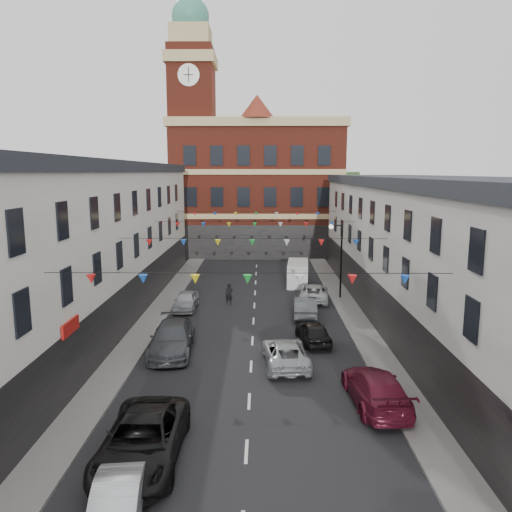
{
  "coord_description": "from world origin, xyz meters",
  "views": [
    {
      "loc": [
        0.53,
        -24.63,
        10.01
      ],
      "look_at": [
        0.16,
        8.81,
        4.35
      ],
      "focal_mm": 35.0,
      "sensor_mm": 36.0,
      "label": 1
    }
  ],
  "objects_px": {
    "car_left_d": "(172,338)",
    "car_right_c": "(376,388)",
    "car_left_b": "(117,503)",
    "white_van": "(298,273)",
    "car_right_d": "(313,332)",
    "moving_car": "(285,353)",
    "pedestrian": "(229,294)",
    "car_right_f": "(314,292)",
    "car_left_e": "(186,301)",
    "car_left_c": "(142,440)",
    "car_right_e": "(305,307)",
    "street_lamp": "(338,251)"
  },
  "relations": [
    {
      "from": "car_left_d",
      "to": "car_right_c",
      "type": "height_order",
      "value": "car_left_d"
    },
    {
      "from": "car_left_b",
      "to": "white_van",
      "type": "bearing_deg",
      "value": 70.25
    },
    {
      "from": "car_right_d",
      "to": "moving_car",
      "type": "height_order",
      "value": "car_right_d"
    },
    {
      "from": "pedestrian",
      "to": "car_right_f",
      "type": "bearing_deg",
      "value": 23.97
    },
    {
      "from": "car_left_b",
      "to": "car_left_e",
      "type": "xyz_separation_m",
      "value": [
        -1.41,
        22.64,
        0.03
      ]
    },
    {
      "from": "moving_car",
      "to": "car_right_d",
      "type": "bearing_deg",
      "value": -122.15
    },
    {
      "from": "car_right_c",
      "to": "car_right_d",
      "type": "distance_m",
      "value": 8.16
    },
    {
      "from": "moving_car",
      "to": "car_left_d",
      "type": "bearing_deg",
      "value": -20.95
    },
    {
      "from": "car_left_c",
      "to": "car_right_e",
      "type": "bearing_deg",
      "value": 67.64
    },
    {
      "from": "white_van",
      "to": "car_right_e",
      "type": "bearing_deg",
      "value": -86.01
    },
    {
      "from": "car_left_e",
      "to": "car_right_f",
      "type": "xyz_separation_m",
      "value": [
        9.66,
        2.67,
        -0.01
      ]
    },
    {
      "from": "moving_car",
      "to": "car_right_e",
      "type": "bearing_deg",
      "value": -106.13
    },
    {
      "from": "street_lamp",
      "to": "car_left_e",
      "type": "height_order",
      "value": "street_lamp"
    },
    {
      "from": "street_lamp",
      "to": "car_right_e",
      "type": "relative_size",
      "value": 1.37
    },
    {
      "from": "street_lamp",
      "to": "pedestrian",
      "type": "height_order",
      "value": "street_lamp"
    },
    {
      "from": "street_lamp",
      "to": "moving_car",
      "type": "distance_m",
      "value": 14.93
    },
    {
      "from": "car_left_c",
      "to": "car_right_c",
      "type": "relative_size",
      "value": 1.1
    },
    {
      "from": "car_left_c",
      "to": "car_right_c",
      "type": "bearing_deg",
      "value": 25.53
    },
    {
      "from": "car_right_c",
      "to": "pedestrian",
      "type": "bearing_deg",
      "value": -69.23
    },
    {
      "from": "moving_car",
      "to": "pedestrian",
      "type": "relative_size",
      "value": 2.92
    },
    {
      "from": "street_lamp",
      "to": "car_left_c",
      "type": "height_order",
      "value": "street_lamp"
    },
    {
      "from": "street_lamp",
      "to": "car_right_f",
      "type": "bearing_deg",
      "value": -165.95
    },
    {
      "from": "car_left_b",
      "to": "car_right_f",
      "type": "xyz_separation_m",
      "value": [
        8.25,
        25.31,
        0.02
      ]
    },
    {
      "from": "car_left_d",
      "to": "car_left_b",
      "type": "bearing_deg",
      "value": -89.86
    },
    {
      "from": "street_lamp",
      "to": "car_left_b",
      "type": "distance_m",
      "value": 27.91
    },
    {
      "from": "car_left_b",
      "to": "pedestrian",
      "type": "distance_m",
      "value": 24.13
    },
    {
      "from": "car_right_d",
      "to": "car_left_d",
      "type": "bearing_deg",
      "value": 3.85
    },
    {
      "from": "car_left_b",
      "to": "car_right_f",
      "type": "distance_m",
      "value": 26.63
    },
    {
      "from": "moving_car",
      "to": "car_left_b",
      "type": "bearing_deg",
      "value": 61.16
    },
    {
      "from": "car_right_e",
      "to": "pedestrian",
      "type": "height_order",
      "value": "pedestrian"
    },
    {
      "from": "car_left_d",
      "to": "street_lamp",
      "type": "bearing_deg",
      "value": 43.86
    },
    {
      "from": "car_left_d",
      "to": "car_left_e",
      "type": "distance_m",
      "value": 8.81
    },
    {
      "from": "moving_car",
      "to": "white_van",
      "type": "relative_size",
      "value": 1.03
    },
    {
      "from": "car_right_e",
      "to": "moving_car",
      "type": "distance_m",
      "value": 9.04
    },
    {
      "from": "car_left_e",
      "to": "car_right_c",
      "type": "height_order",
      "value": "car_right_c"
    },
    {
      "from": "car_right_d",
      "to": "car_right_e",
      "type": "xyz_separation_m",
      "value": [
        0.0,
        5.4,
        0.05
      ]
    },
    {
      "from": "car_right_c",
      "to": "pedestrian",
      "type": "distance_m",
      "value": 18.14
    },
    {
      "from": "car_right_f",
      "to": "car_right_e",
      "type": "bearing_deg",
      "value": 83.21
    },
    {
      "from": "white_van",
      "to": "car_right_c",
      "type": "bearing_deg",
      "value": -80.74
    },
    {
      "from": "pedestrian",
      "to": "car_left_c",
      "type": "bearing_deg",
      "value": -81.23
    },
    {
      "from": "car_right_c",
      "to": "moving_car",
      "type": "height_order",
      "value": "car_right_c"
    },
    {
      "from": "car_right_f",
      "to": "pedestrian",
      "type": "height_order",
      "value": "pedestrian"
    },
    {
      "from": "car_left_c",
      "to": "car_right_d",
      "type": "bearing_deg",
      "value": 59.46
    },
    {
      "from": "street_lamp",
      "to": "moving_car",
      "type": "xyz_separation_m",
      "value": [
        -4.75,
        -13.77,
        -3.24
      ]
    },
    {
      "from": "car_left_d",
      "to": "car_right_e",
      "type": "bearing_deg",
      "value": 37.62
    },
    {
      "from": "car_left_b",
      "to": "car_left_d",
      "type": "bearing_deg",
      "value": 87.25
    },
    {
      "from": "car_left_d",
      "to": "car_right_e",
      "type": "distance_m",
      "value": 10.7
    },
    {
      "from": "car_left_b",
      "to": "street_lamp",
      "type": "bearing_deg",
      "value": 62.19
    },
    {
      "from": "white_van",
      "to": "pedestrian",
      "type": "height_order",
      "value": "white_van"
    },
    {
      "from": "car_right_e",
      "to": "car_left_c",
      "type": "bearing_deg",
      "value": 71.79
    }
  ]
}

